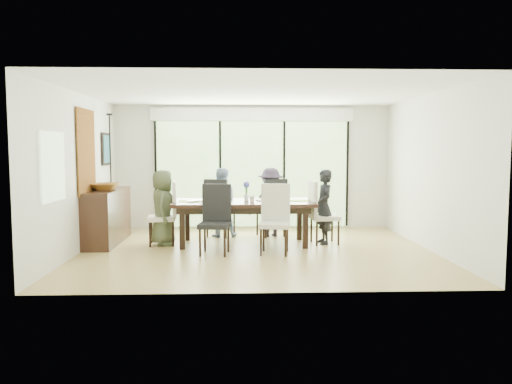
{
  "coord_description": "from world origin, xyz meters",
  "views": [
    {
      "loc": [
        -0.32,
        -8.46,
        1.76
      ],
      "look_at": [
        0.0,
        0.25,
        1.0
      ],
      "focal_mm": 35.0,
      "sensor_mm": 36.0,
      "label": 1
    }
  ],
  "objects_px": {
    "chair_near_right": "(274,219)",
    "cup_a": "(206,198)",
    "person_far_left": "(221,202)",
    "cup_c": "(287,198)",
    "chair_left_end": "(162,213)",
    "person_left_end": "(163,207)",
    "cup_b": "(252,199)",
    "chair_right_end": "(325,212)",
    "chair_far_left": "(221,207)",
    "chair_far_right": "(271,207)",
    "person_far_right": "(271,202)",
    "sideboard": "(107,216)",
    "vase": "(246,197)",
    "table_top": "(244,203)",
    "bowl": "(105,187)",
    "person_right_end": "(324,207)",
    "laptop": "(197,201)",
    "chair_near_left": "(214,219)"
  },
  "relations": [
    {
      "from": "vase",
      "to": "cup_b",
      "type": "bearing_deg",
      "value": -56.31
    },
    {
      "from": "cup_a",
      "to": "person_left_end",
      "type": "bearing_deg",
      "value": -169.11
    },
    {
      "from": "person_left_end",
      "to": "chair_far_left",
      "type": "bearing_deg",
      "value": -52.02
    },
    {
      "from": "cup_b",
      "to": "chair_right_end",
      "type": "bearing_deg",
      "value": 4.24
    },
    {
      "from": "chair_near_right",
      "to": "person_far_right",
      "type": "relative_size",
      "value": 0.85
    },
    {
      "from": "person_far_right",
      "to": "vase",
      "type": "distance_m",
      "value": 0.94
    },
    {
      "from": "table_top",
      "to": "person_left_end",
      "type": "distance_m",
      "value": 1.48
    },
    {
      "from": "person_far_left",
      "to": "person_left_end",
      "type": "bearing_deg",
      "value": 35.58
    },
    {
      "from": "cup_c",
      "to": "bowl",
      "type": "xyz_separation_m",
      "value": [
        -3.35,
        0.03,
        0.21
      ]
    },
    {
      "from": "laptop",
      "to": "sideboard",
      "type": "distance_m",
      "value": 1.76
    },
    {
      "from": "chair_near_right",
      "to": "bowl",
      "type": "height_order",
      "value": "chair_near_right"
    },
    {
      "from": "chair_far_right",
      "to": "chair_far_left",
      "type": "bearing_deg",
      "value": -21.98
    },
    {
      "from": "chair_left_end",
      "to": "bowl",
      "type": "distance_m",
      "value": 1.16
    },
    {
      "from": "chair_far_left",
      "to": "sideboard",
      "type": "relative_size",
      "value": 0.66
    },
    {
      "from": "chair_right_end",
      "to": "sideboard",
      "type": "relative_size",
      "value": 0.66
    },
    {
      "from": "person_left_end",
      "to": "cup_b",
      "type": "relative_size",
      "value": 12.9
    },
    {
      "from": "chair_left_end",
      "to": "person_left_end",
      "type": "xyz_separation_m",
      "value": [
        0.02,
        0.0,
        0.1
      ]
    },
    {
      "from": "chair_left_end",
      "to": "bowl",
      "type": "height_order",
      "value": "chair_left_end"
    },
    {
      "from": "table_top",
      "to": "chair_far_left",
      "type": "height_order",
      "value": "chair_far_left"
    },
    {
      "from": "person_far_left",
      "to": "laptop",
      "type": "distance_m",
      "value": 1.02
    },
    {
      "from": "chair_right_end",
      "to": "bowl",
      "type": "height_order",
      "value": "chair_right_end"
    },
    {
      "from": "vase",
      "to": "chair_right_end",
      "type": "bearing_deg",
      "value": -1.97
    },
    {
      "from": "chair_right_end",
      "to": "person_left_end",
      "type": "distance_m",
      "value": 2.98
    },
    {
      "from": "person_left_end",
      "to": "cup_c",
      "type": "relative_size",
      "value": 10.4
    },
    {
      "from": "person_right_end",
      "to": "bowl",
      "type": "relative_size",
      "value": 2.61
    },
    {
      "from": "laptop",
      "to": "person_far_left",
      "type": "bearing_deg",
      "value": 21.15
    },
    {
      "from": "table_top",
      "to": "bowl",
      "type": "height_order",
      "value": "bowl"
    },
    {
      "from": "person_far_left",
      "to": "cup_c",
      "type": "relative_size",
      "value": 10.4
    },
    {
      "from": "chair_far_right",
      "to": "cup_c",
      "type": "height_order",
      "value": "chair_far_right"
    },
    {
      "from": "table_top",
      "to": "sideboard",
      "type": "height_order",
      "value": "sideboard"
    },
    {
      "from": "cup_b",
      "to": "bowl",
      "type": "bearing_deg",
      "value": 175.17
    },
    {
      "from": "chair_far_left",
      "to": "table_top",
      "type": "bearing_deg",
      "value": 141.14
    },
    {
      "from": "sideboard",
      "to": "person_far_right",
      "type": "bearing_deg",
      "value": 10.99
    },
    {
      "from": "person_right_end",
      "to": "chair_far_right",
      "type": "bearing_deg",
      "value": -140.33
    },
    {
      "from": "chair_near_left",
      "to": "vase",
      "type": "xyz_separation_m",
      "value": [
        0.55,
        0.92,
        0.28
      ]
    },
    {
      "from": "chair_far_left",
      "to": "chair_far_right",
      "type": "bearing_deg",
      "value": -156.76
    },
    {
      "from": "chair_near_right",
      "to": "cup_a",
      "type": "relative_size",
      "value": 8.87
    },
    {
      "from": "chair_right_end",
      "to": "person_right_end",
      "type": "distance_m",
      "value": 0.1
    },
    {
      "from": "chair_right_end",
      "to": "person_left_end",
      "type": "bearing_deg",
      "value": 84.08
    },
    {
      "from": "laptop",
      "to": "bowl",
      "type": "height_order",
      "value": "bowl"
    },
    {
      "from": "person_far_right",
      "to": "sideboard",
      "type": "distance_m",
      "value": 3.16
    },
    {
      "from": "chair_far_right",
      "to": "vase",
      "type": "relative_size",
      "value": 9.17
    },
    {
      "from": "chair_right_end",
      "to": "chair_left_end",
      "type": "bearing_deg",
      "value": 84.08
    },
    {
      "from": "cup_a",
      "to": "cup_b",
      "type": "height_order",
      "value": "cup_a"
    },
    {
      "from": "cup_c",
      "to": "sideboard",
      "type": "distance_m",
      "value": 3.37
    },
    {
      "from": "cup_c",
      "to": "person_far_left",
      "type": "bearing_deg",
      "value": 149.72
    },
    {
      "from": "chair_near_right",
      "to": "person_left_end",
      "type": "relative_size",
      "value": 0.85
    },
    {
      "from": "chair_near_left",
      "to": "laptop",
      "type": "distance_m",
      "value": 0.88
    },
    {
      "from": "chair_right_end",
      "to": "vase",
      "type": "relative_size",
      "value": 9.17
    },
    {
      "from": "sideboard",
      "to": "cup_b",
      "type": "bearing_deg",
      "value": -6.93
    }
  ]
}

